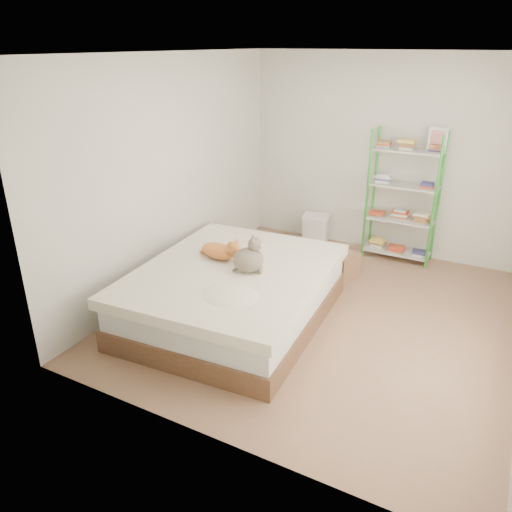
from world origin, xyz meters
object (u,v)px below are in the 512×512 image
Objects in this scene: shelf_unit at (403,200)px; cardboard_box at (337,263)px; orange_cat at (218,249)px; grey_cat at (248,255)px; bed at (234,294)px; white_bin at (316,229)px.

shelf_unit is 1.23m from cardboard_box.
orange_cat is 0.29× the size of shelf_unit.
grey_cat is (0.45, -0.15, 0.09)m from orange_cat.
bed reaches higher than white_bin.
shelf_unit is 4.12× the size of white_bin.
cardboard_box is 1.08m from white_bin.
bed is at bearing -114.73° from shelf_unit.
shelf_unit is at bearing -50.91° from grey_cat.
shelf_unit is (1.11, 2.41, 0.53)m from bed.
grey_cat is at bearing -7.44° from orange_cat.
bed is 4.43× the size of cardboard_box.
orange_cat is at bearing -96.07° from white_bin.
shelf_unit is 1.31m from white_bin.
shelf_unit is at bearing 76.25° from cardboard_box.
bed is at bearing -94.98° from cardboard_box.
bed is 4.73× the size of orange_cat.
white_bin is (-0.22, 2.37, -0.54)m from grey_cat.
bed is 1.63m from cardboard_box.
grey_cat reaches higher than orange_cat.
orange_cat is 2.65m from shelf_unit.
grey_cat is 0.70× the size of cardboard_box.
grey_cat is 0.88× the size of white_bin.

